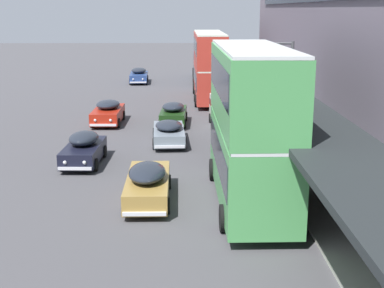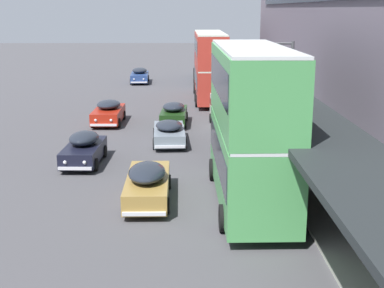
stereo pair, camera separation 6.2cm
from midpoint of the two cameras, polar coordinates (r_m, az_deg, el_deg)
name	(u,v)px [view 2 (the right image)]	position (r m, az deg, el deg)	size (l,w,h in m)	color
transit_bus_kerbside_front	(210,64)	(46.53, 1.95, 8.53)	(2.69, 10.97, 5.82)	#B33227
transit_bus_kerbside_rear	(206,64)	(59.99, 1.53, 8.51)	(2.89, 10.61, 3.10)	#3464A2
transit_bus_kerbside_far	(250,121)	(21.29, 6.33, 2.41)	(2.91, 9.29, 6.36)	#4B9D54
sedan_oncoming_front	(84,148)	(27.97, -11.39, -0.46)	(1.93, 4.37, 1.64)	black
sedan_trailing_mid	(109,112)	(37.59, -8.85, 3.38)	(2.02, 4.65, 1.60)	#A32011
sedan_second_near	(169,132)	(31.52, -2.40, 1.29)	(2.06, 4.66, 1.40)	slate
sedan_oncoming_rear	(140,75)	(58.24, -5.57, 7.30)	(2.08, 4.90, 1.60)	navy
sedan_lead_near	(148,183)	(22.16, -4.68, -4.15)	(1.89, 5.03, 1.60)	olive
sedan_lead_mid	(174,114)	(36.72, -1.91, 3.26)	(1.94, 4.39, 1.57)	#1B3915
vw_van	(225,110)	(36.32, 3.61, 3.64)	(2.04, 4.62, 1.96)	beige
street_lamp	(286,95)	(25.89, 10.11, 5.16)	(1.50, 0.28, 6.15)	#4C4C51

